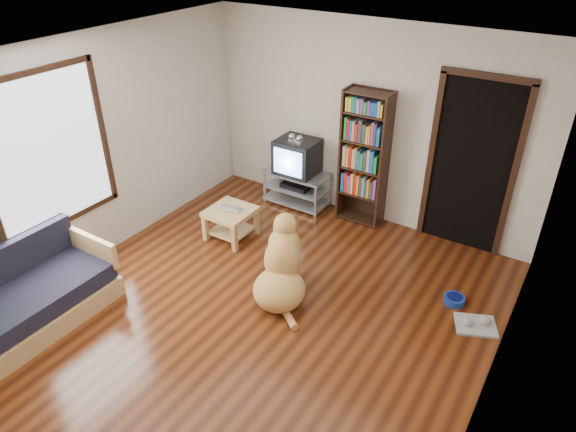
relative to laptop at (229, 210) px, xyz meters
The scene contains 16 objects.
ground 1.59m from the laptop, 41.48° to the right, with size 5.00×5.00×0.00m, color #5B290F.
ceiling 2.67m from the laptop, 41.48° to the right, with size 5.00×5.00×0.00m, color white.
wall_back 2.08m from the laptop, 52.21° to the left, with size 4.50×4.50×0.00m, color beige.
wall_left 1.74m from the laptop, 137.25° to the right, with size 5.00×5.00×0.00m, color beige.
wall_right 3.66m from the laptop, 16.65° to the right, with size 5.00×5.00×0.00m, color beige.
laptop is the anchor object (origin of this frame).
dog_bowl 2.87m from the laptop, ahead, with size 0.22×0.22×0.08m, color navy.
grey_rag 3.16m from the laptop, ahead, with size 0.40×0.32×0.03m, color #ACACAC.
window 2.16m from the laptop, 125.55° to the right, with size 0.03×1.46×1.70m.
doorway 2.98m from the laptop, 30.34° to the left, with size 1.03×0.05×2.19m.
tv_stand 1.27m from the laptop, 78.54° to the left, with size 0.90×0.45×0.50m.
crt_tv 1.32m from the laptop, 78.73° to the left, with size 0.55×0.52×0.58m.
bookshelf 1.88m from the laptop, 47.88° to the left, with size 0.60×0.30×1.80m.
sofa 2.51m from the laptop, 106.80° to the right, with size 0.80×1.80×0.80m.
coffee_table 0.13m from the laptop, 90.00° to the left, with size 0.55×0.55×0.40m.
dog 1.32m from the laptop, 26.50° to the right, with size 0.78×1.00×0.90m.
Camera 1 is at (2.48, -3.29, 3.63)m, focal length 32.00 mm.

